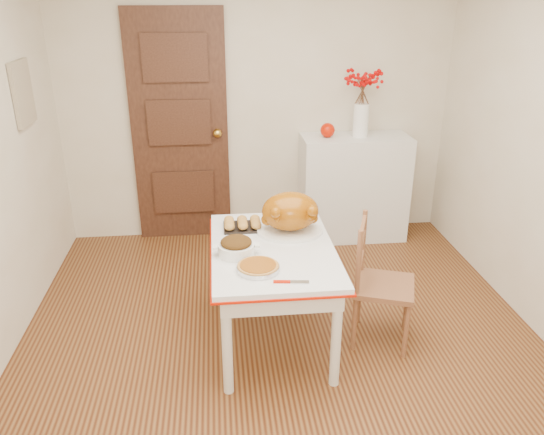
{
  "coord_description": "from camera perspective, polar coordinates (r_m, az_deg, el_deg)",
  "views": [
    {
      "loc": [
        -0.38,
        -2.78,
        2.16
      ],
      "look_at": [
        -0.06,
        0.26,
        0.86
      ],
      "focal_mm": 35.26,
      "sensor_mm": 36.0,
      "label": 1
    }
  ],
  "objects": [
    {
      "name": "carving_knife",
      "position": [
        3.13,
        -1.65,
        -5.08
      ],
      "size": [
        0.22,
        0.24,
        0.01
      ],
      "primitive_type": null,
      "rotation": [
        0.0,
        0.0,
        -0.84
      ],
      "color": "silver",
      "rests_on": "kitchen_table"
    },
    {
      "name": "floor",
      "position": [
        3.54,
        1.39,
        -14.64
      ],
      "size": [
        3.5,
        4.0,
        0.0
      ],
      "primitive_type": "cube",
      "color": "#421C0C",
      "rests_on": "ground"
    },
    {
      "name": "wall_back",
      "position": [
        4.88,
        -1.56,
        12.2
      ],
      "size": [
        3.5,
        0.0,
        2.5
      ],
      "primitive_type": "cube",
      "color": "beige",
      "rests_on": "ground"
    },
    {
      "name": "pumpkin_pie",
      "position": [
        3.07,
        -1.5,
        -5.25
      ],
      "size": [
        0.31,
        0.31,
        0.05
      ],
      "primitive_type": "cylinder",
      "rotation": [
        0.0,
        0.0,
        0.28
      ],
      "color": "brown",
      "rests_on": "kitchen_table"
    },
    {
      "name": "sideboard",
      "position": [
        5.02,
        8.66,
        3.18
      ],
      "size": [
        0.97,
        0.43,
        0.97
      ],
      "primitive_type": "cube",
      "color": "silver",
      "rests_on": "floor"
    },
    {
      "name": "chair_oak",
      "position": [
        3.54,
        11.89,
        -6.87
      ],
      "size": [
        0.48,
        0.48,
        0.86
      ],
      "primitive_type": null,
      "rotation": [
        0.0,
        0.0,
        1.22
      ],
      "color": "brown",
      "rests_on": "floor"
    },
    {
      "name": "turkey_platter",
      "position": [
        3.49,
        1.95,
        0.44
      ],
      "size": [
        0.44,
        0.35,
        0.28
      ],
      "primitive_type": null,
      "rotation": [
        0.0,
        0.0,
        0.0
      ],
      "color": "#A1540A",
      "rests_on": "kitchen_table"
    },
    {
      "name": "door_back",
      "position": [
        4.89,
        -9.81,
        9.27
      ],
      "size": [
        0.85,
        0.06,
        2.06
      ],
      "primitive_type": "cube",
      "color": "black",
      "rests_on": "ground"
    },
    {
      "name": "rolls_tray",
      "position": [
        3.61,
        -3.17,
        -0.65
      ],
      "size": [
        0.25,
        0.2,
        0.07
      ],
      "primitive_type": null,
      "rotation": [
        0.0,
        0.0,
        -0.0
      ],
      "color": "#B47C32",
      "rests_on": "kitchen_table"
    },
    {
      "name": "drinking_glass",
      "position": [
        3.76,
        0.22,
        0.73
      ],
      "size": [
        0.06,
        0.06,
        0.1
      ],
      "primitive_type": "cylinder",
      "rotation": [
        0.0,
        0.0,
        -0.02
      ],
      "color": "white",
      "rests_on": "kitchen_table"
    },
    {
      "name": "kitchen_table",
      "position": [
        3.52,
        0.09,
        -8.18
      ],
      "size": [
        0.79,
        1.15,
        0.68
      ],
      "primitive_type": null,
      "color": "white",
      "rests_on": "floor"
    },
    {
      "name": "shaker_pair",
      "position": [
        3.73,
        4.06,
        0.28
      ],
      "size": [
        0.08,
        0.03,
        0.08
      ],
      "primitive_type": null,
      "rotation": [
        0.0,
        0.0,
        -0.01
      ],
      "color": "white",
      "rests_on": "kitchen_table"
    },
    {
      "name": "pie_server",
      "position": [
        2.96,
        2.06,
        -6.87
      ],
      "size": [
        0.2,
        0.08,
        0.01
      ],
      "primitive_type": null,
      "rotation": [
        0.0,
        0.0,
        -0.12
      ],
      "color": "silver",
      "rests_on": "kitchen_table"
    },
    {
      "name": "berry_vase",
      "position": [
        4.82,
        9.59,
        12.02
      ],
      "size": [
        0.31,
        0.31,
        0.6
      ],
      "primitive_type": null,
      "color": "white",
      "rests_on": "sideboard"
    },
    {
      "name": "stuffing_dish",
      "position": [
        3.24,
        -3.84,
        -3.1
      ],
      "size": [
        0.34,
        0.3,
        0.11
      ],
      "primitive_type": null,
      "rotation": [
        0.0,
        0.0,
        -0.34
      ],
      "color": "#482E0D",
      "rests_on": "kitchen_table"
    },
    {
      "name": "photo_board",
      "position": [
        4.25,
        -25.08,
        11.93
      ],
      "size": [
        0.03,
        0.35,
        0.45
      ],
      "primitive_type": "cube",
      "color": "#C7B98E",
      "rests_on": "ground"
    },
    {
      "name": "apple",
      "position": [
        4.8,
        5.95,
        9.25
      ],
      "size": [
        0.13,
        0.13,
        0.13
      ],
      "primitive_type": "sphere",
      "color": "#BC1300",
      "rests_on": "sideboard"
    }
  ]
}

